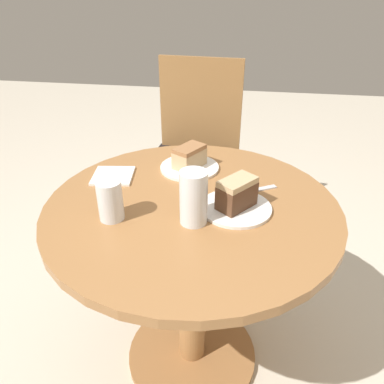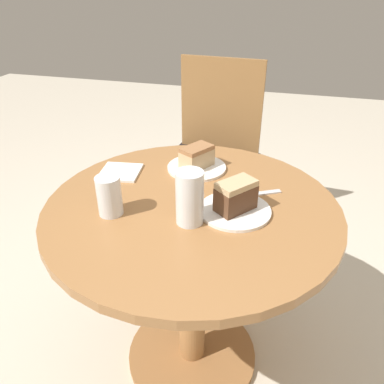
{
  "view_description": "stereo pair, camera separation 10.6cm",
  "coord_description": "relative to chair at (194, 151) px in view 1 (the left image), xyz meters",
  "views": [
    {
      "loc": [
        0.15,
        -0.96,
        1.33
      ],
      "look_at": [
        0.0,
        0.0,
        0.76
      ],
      "focal_mm": 35.0,
      "sensor_mm": 36.0,
      "label": 1
    },
    {
      "loc": [
        0.25,
        -0.94,
        1.33
      ],
      "look_at": [
        0.0,
        0.0,
        0.76
      ],
      "focal_mm": 35.0,
      "sensor_mm": 36.0,
      "label": 2
    }
  ],
  "objects": [
    {
      "name": "cake_slice_far",
      "position": [
        0.08,
        -0.63,
        0.27
      ],
      "size": [
        0.12,
        0.13,
        0.08
      ],
      "rotation": [
        0.0,
        0.0,
        2.61
      ],
      "color": "tan",
      "rests_on": "plate_far"
    },
    {
      "name": "table",
      "position": [
        0.12,
        -0.86,
        0.02
      ],
      "size": [
        0.9,
        0.9,
        0.72
      ],
      "color": "#9E6B3D",
      "rests_on": "ground_plane"
    },
    {
      "name": "glass_lemonade",
      "position": [
        0.14,
        -0.96,
        0.29
      ],
      "size": [
        0.08,
        0.08,
        0.16
      ],
      "color": "silver",
      "rests_on": "table"
    },
    {
      "name": "ground_plane",
      "position": [
        0.12,
        -0.86,
        -0.5
      ],
      "size": [
        8.0,
        8.0,
        0.0
      ],
      "primitive_type": "plane",
      "color": "beige"
    },
    {
      "name": "cake_slice_near",
      "position": [
        0.26,
        -0.88,
        0.27
      ],
      "size": [
        0.12,
        0.13,
        0.09
      ],
      "rotation": [
        0.0,
        0.0,
        5.62
      ],
      "color": "brown",
      "rests_on": "plate_near"
    },
    {
      "name": "chair",
      "position": [
        0.0,
        0.0,
        0.0
      ],
      "size": [
        0.5,
        0.51,
        0.96
      ],
      "rotation": [
        0.0,
        0.0,
        -0.07
      ],
      "color": "olive",
      "rests_on": "ground_plane"
    },
    {
      "name": "glass_water",
      "position": [
        -0.09,
        -0.98,
        0.27
      ],
      "size": [
        0.07,
        0.07,
        0.12
      ],
      "color": "silver",
      "rests_on": "table"
    },
    {
      "name": "plate_far",
      "position": [
        0.08,
        -0.63,
        0.22
      ],
      "size": [
        0.21,
        0.21,
        0.01
      ],
      "color": "white",
      "rests_on": "table"
    },
    {
      "name": "plate_near",
      "position": [
        0.26,
        -0.88,
        0.22
      ],
      "size": [
        0.21,
        0.21,
        0.01
      ],
      "color": "white",
      "rests_on": "table"
    },
    {
      "name": "fork",
      "position": [
        0.31,
        -0.76,
        0.22
      ],
      "size": [
        0.14,
        0.09,
        0.0
      ],
      "rotation": [
        0.0,
        0.0,
        0.51
      ],
      "color": "silver",
      "rests_on": "table"
    },
    {
      "name": "napkin_stack",
      "position": [
        -0.17,
        -0.74,
        0.22
      ],
      "size": [
        0.15,
        0.15,
        0.01
      ],
      "rotation": [
        0.0,
        0.0,
        0.14
      ],
      "color": "white",
      "rests_on": "table"
    }
  ]
}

